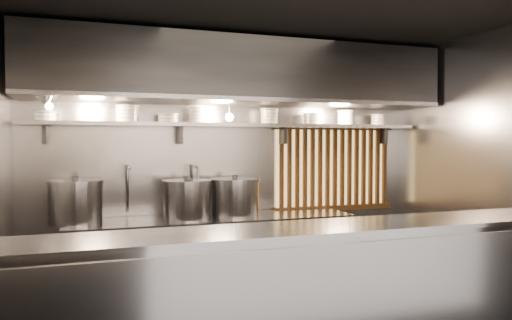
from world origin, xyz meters
TOP-DOWN VIEW (x-y plane):
  - ceiling at (0.00, 0.00)m, footprint 4.50×4.50m
  - wall_back at (0.00, 1.50)m, footprint 4.50×0.00m
  - wall_right at (2.25, 0.00)m, footprint 0.00×3.00m
  - serving_counter at (0.00, -0.96)m, footprint 4.50×0.56m
  - cooking_bench at (-0.30, 1.13)m, footprint 3.00×0.70m
  - bowl_shelf at (0.00, 1.32)m, footprint 4.40×0.34m
  - exhaust_hood at (0.00, 1.10)m, footprint 4.40×0.81m
  - wood_screen at (1.30, 1.45)m, footprint 1.56×0.09m
  - faucet_left at (-1.15, 1.37)m, footprint 0.04×0.30m
  - faucet_right at (-0.45, 1.37)m, footprint 0.04×0.30m
  - heat_lamp at (-1.90, 0.85)m, footprint 0.25×0.35m
  - pendant_bulb at (-0.10, 1.20)m, footprint 0.09×0.09m
  - stock_pot_left at (-1.67, 1.18)m, footprint 0.63×0.63m
  - stock_pot_mid at (-0.05, 1.16)m, footprint 0.71×0.71m
  - stock_pot_right at (-0.59, 1.09)m, footprint 0.63×0.63m
  - bowl_stack_0 at (-1.94, 1.32)m, footprint 0.22×0.22m
  - bowl_stack_1 at (-1.15, 1.32)m, footprint 0.25×0.25m
  - bowl_stack_2 at (-0.74, 1.32)m, footprint 0.23×0.23m
  - bowl_stack_3 at (-0.43, 1.32)m, footprint 0.21×0.21m
  - bowl_stack_4 at (0.40, 1.32)m, footprint 0.20×0.20m
  - bowl_stack_5 at (0.94, 1.32)m, footprint 0.21×0.21m
  - bowl_stack_6 at (1.38, 1.32)m, footprint 0.20×0.20m
  - bowl_stack_7 at (1.85, 1.32)m, footprint 0.21×0.21m

SIDE VIEW (x-z plane):
  - cooking_bench at x=-0.30m, z-range 0.00..0.90m
  - serving_counter at x=0.00m, z-range 0.00..1.13m
  - stock_pot_mid at x=-0.05m, z-range 0.88..1.32m
  - stock_pot_right at x=-0.59m, z-range 0.88..1.33m
  - stock_pot_left at x=-1.67m, z-range 0.88..1.35m
  - faucet_left at x=-1.15m, z-range 1.06..1.56m
  - faucet_right at x=-0.45m, z-range 1.06..1.56m
  - wood_screen at x=1.30m, z-range 0.86..1.90m
  - wall_back at x=0.00m, z-range -0.85..3.65m
  - wall_right at x=2.25m, z-range -0.10..2.90m
  - bowl_shelf at x=0.00m, z-range 1.86..1.90m
  - bowl_stack_2 at x=-0.74m, z-range 1.90..1.99m
  - bowl_stack_0 at x=-1.94m, z-range 1.90..1.99m
  - pendant_bulb at x=-0.10m, z-range 1.87..2.05m
  - bowl_stack_7 at x=1.85m, z-range 1.90..2.03m
  - bowl_stack_5 at x=0.94m, z-range 1.90..2.03m
  - bowl_stack_1 at x=-1.15m, z-range 1.90..2.07m
  - bowl_stack_3 at x=-0.43m, z-range 1.90..2.07m
  - bowl_stack_4 at x=0.40m, z-range 1.90..2.07m
  - bowl_stack_6 at x=1.38m, z-range 1.90..2.07m
  - heat_lamp at x=-1.90m, z-range 1.97..2.17m
  - exhaust_hood at x=0.00m, z-range 2.10..2.75m
  - ceiling at x=0.00m, z-range 2.80..2.80m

